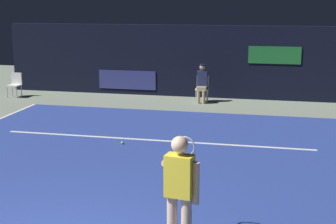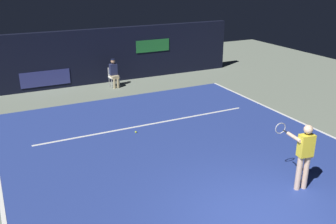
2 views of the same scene
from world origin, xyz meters
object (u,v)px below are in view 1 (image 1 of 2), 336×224
courtside_chair_near (15,83)px  tennis_ball (122,143)px  tennis_player (180,190)px  line_judge_on_chair (202,83)px

courtside_chair_near → tennis_ball: size_ratio=12.94×
courtside_chair_near → tennis_player: bearing=-51.1°
courtside_chair_near → line_judge_on_chair: bearing=4.1°
tennis_player → tennis_ball: (-2.41, 5.02, -0.94)m
tennis_player → tennis_ball: size_ratio=25.44×
courtside_chair_near → tennis_ball: 7.62m
line_judge_on_chair → tennis_ball: 5.68m
tennis_ball → line_judge_on_chair: bearing=78.5°
tennis_player → tennis_ball: bearing=115.7°
line_judge_on_chair → courtside_chair_near: bearing=-175.9°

